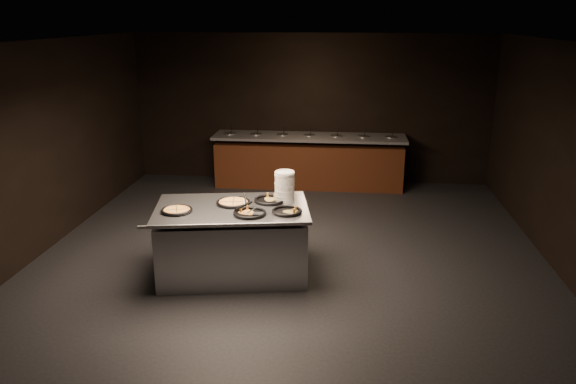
# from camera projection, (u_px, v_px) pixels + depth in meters

# --- Properties ---
(room) EXTENTS (7.02, 8.02, 2.92)m
(room) POSITION_uv_depth(u_px,v_px,m) (290.00, 158.00, 7.26)
(room) COLOR black
(room) RESTS_ON ground
(salad_bar) EXTENTS (3.70, 0.83, 1.18)m
(salad_bar) POSITION_uv_depth(u_px,v_px,m) (309.00, 164.00, 10.94)
(salad_bar) COLOR #4D1C12
(salad_bar) RESTS_ON ground
(serving_counter) EXTENTS (2.08, 1.54, 0.92)m
(serving_counter) POSITION_uv_depth(u_px,v_px,m) (233.00, 242.00, 7.17)
(serving_counter) COLOR silver
(serving_counter) RESTS_ON ground
(plate_stack) EXTENTS (0.25, 0.25, 0.39)m
(plate_stack) POSITION_uv_depth(u_px,v_px,m) (285.00, 186.00, 7.22)
(plate_stack) COLOR white
(plate_stack) RESTS_ON serving_counter
(pan_veggie_whole) EXTENTS (0.39, 0.39, 0.04)m
(pan_veggie_whole) POSITION_uv_depth(u_px,v_px,m) (177.00, 210.00, 6.86)
(pan_veggie_whole) COLOR black
(pan_veggie_whole) RESTS_ON serving_counter
(pan_cheese_whole) EXTENTS (0.43, 0.43, 0.04)m
(pan_cheese_whole) POSITION_uv_depth(u_px,v_px,m) (233.00, 202.00, 7.15)
(pan_cheese_whole) COLOR black
(pan_cheese_whole) RESTS_ON serving_counter
(pan_cheese_slices_a) EXTENTS (0.41, 0.41, 0.04)m
(pan_cheese_slices_a) POSITION_uv_depth(u_px,v_px,m) (270.00, 200.00, 7.24)
(pan_cheese_slices_a) COLOR black
(pan_cheese_slices_a) RESTS_ON serving_counter
(pan_cheese_slices_b) EXTENTS (0.40, 0.40, 0.04)m
(pan_cheese_slices_b) POSITION_uv_depth(u_px,v_px,m) (250.00, 213.00, 6.76)
(pan_cheese_slices_b) COLOR black
(pan_cheese_slices_b) RESTS_ON serving_counter
(pan_veggie_slices) EXTENTS (0.37, 0.37, 0.04)m
(pan_veggie_slices) POSITION_uv_depth(u_px,v_px,m) (287.00, 211.00, 6.83)
(pan_veggie_slices) COLOR black
(pan_veggie_slices) RESTS_ON serving_counter
(server_left) EXTENTS (0.17, 0.32, 0.16)m
(server_left) POSITION_uv_depth(u_px,v_px,m) (245.00, 201.00, 7.00)
(server_left) COLOR silver
(server_left) RESTS_ON serving_counter
(server_right) EXTENTS (0.35, 0.10, 0.17)m
(server_right) POSITION_uv_depth(u_px,v_px,m) (248.00, 208.00, 6.73)
(server_right) COLOR silver
(server_right) RESTS_ON serving_counter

